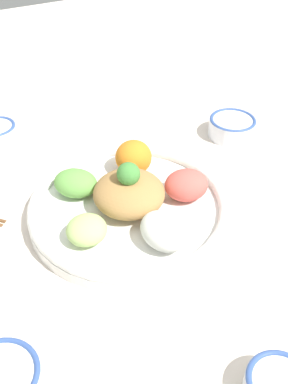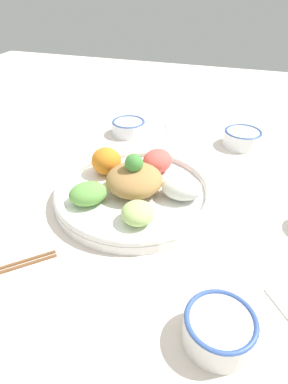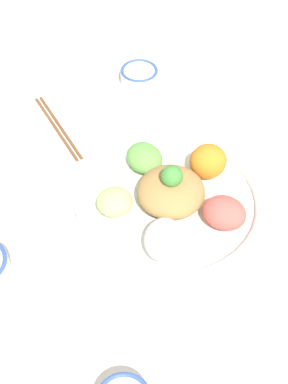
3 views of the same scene
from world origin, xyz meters
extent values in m
plane|color=silver|center=(0.00, 0.00, 0.00)|extent=(2.40, 2.40, 0.00)
cylinder|color=white|center=(-0.01, 0.01, 0.01)|extent=(0.34, 0.34, 0.02)
torus|color=white|center=(-0.01, 0.01, 0.03)|extent=(0.34, 0.34, 0.02)
ellipsoid|color=white|center=(-0.02, 0.11, 0.04)|extent=(0.07, 0.09, 0.05)
ellipsoid|color=#E55B51|center=(-0.11, 0.03, 0.05)|extent=(0.09, 0.08, 0.05)
ellipsoid|color=orange|center=(-0.06, -0.08, 0.05)|extent=(0.09, 0.10, 0.06)
ellipsoid|color=#6BAD4C|center=(0.06, -0.07, 0.04)|extent=(0.10, 0.10, 0.04)
ellipsoid|color=#B7DB7A|center=(0.09, 0.04, 0.04)|extent=(0.08, 0.08, 0.04)
ellipsoid|color=#AD7F47|center=(-0.01, 0.01, 0.05)|extent=(0.12, 0.12, 0.06)
sphere|color=#478E3D|center=(-0.01, 0.01, 0.09)|extent=(0.04, 0.04, 0.04)
cylinder|color=white|center=(0.27, 0.22, 0.02)|extent=(0.10, 0.10, 0.04)
torus|color=#38569E|center=(0.27, 0.22, 0.04)|extent=(0.10, 0.10, 0.01)
cylinder|color=#DBB251|center=(0.27, 0.22, 0.04)|extent=(0.08, 0.08, 0.00)
cylinder|color=white|center=(-0.34, 0.21, 0.02)|extent=(0.10, 0.10, 0.04)
torus|color=#38569E|center=(-0.34, 0.21, 0.04)|extent=(0.10, 0.10, 0.01)
cylinder|color=white|center=(-0.34, 0.21, 0.04)|extent=(0.08, 0.08, 0.00)
cylinder|color=white|center=(-0.32, -0.12, 0.02)|extent=(0.10, 0.10, 0.04)
torus|color=#38569E|center=(-0.32, -0.12, 0.04)|extent=(0.10, 0.10, 0.01)
cylinder|color=maroon|center=(-0.32, -0.12, 0.04)|extent=(0.08, 0.08, 0.00)
cube|color=white|center=(-0.39, -0.02, 0.00)|extent=(0.08, 0.04, 0.01)
ellipsoid|color=white|center=(-0.34, 0.01, 0.00)|extent=(0.05, 0.05, 0.01)
cube|color=white|center=(0.19, 0.31, 0.00)|extent=(0.07, 0.06, 0.01)
camera|label=1|loc=(0.24, 0.53, 0.53)|focal=42.00mm
camera|label=2|loc=(0.53, 0.20, 0.42)|focal=30.00mm
camera|label=3|loc=(-0.10, 0.61, 0.77)|focal=50.00mm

